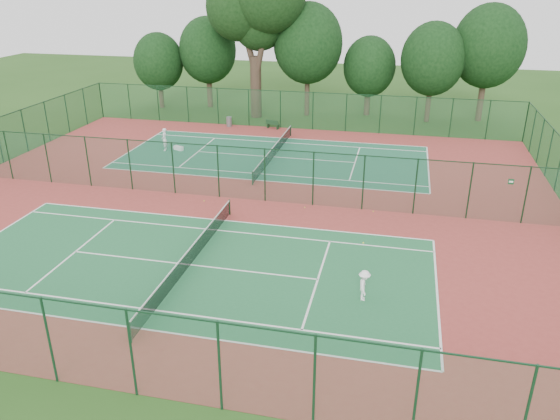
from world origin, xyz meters
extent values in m
plane|color=#244A17|center=(0.00, 0.00, 0.00)|extent=(120.00, 120.00, 0.00)
cube|color=maroon|center=(0.00, 0.00, 0.01)|extent=(40.00, 36.00, 0.01)
cube|color=#1F6438|center=(0.00, -9.00, 0.01)|extent=(23.77, 10.97, 0.01)
cube|color=#1E5F40|center=(0.00, 9.00, 0.01)|extent=(23.77, 10.97, 0.01)
cube|color=#1A502B|center=(0.00, 18.00, 1.75)|extent=(40.00, 0.02, 3.50)
cube|color=#13361C|center=(0.00, 18.00, 3.46)|extent=(40.00, 0.05, 0.05)
cube|color=#1C5535|center=(0.00, -18.00, 1.75)|extent=(40.00, 0.02, 3.50)
cube|color=#153B24|center=(0.00, -18.00, 3.46)|extent=(40.00, 0.05, 0.05)
cube|color=#16442B|center=(0.00, 0.00, 1.75)|extent=(40.00, 0.02, 3.50)
cube|color=black|center=(0.00, 0.00, 3.46)|extent=(40.00, 0.05, 0.05)
cylinder|color=#163C1F|center=(0.00, -15.40, 0.49)|extent=(0.10, 0.10, 0.97)
cylinder|color=#163C1F|center=(0.00, -2.60, 0.49)|extent=(0.10, 0.10, 0.97)
cube|color=black|center=(0.00, -9.00, 0.48)|extent=(0.02, 12.80, 0.85)
cube|color=white|center=(0.00, -9.00, 0.92)|extent=(0.04, 12.80, 0.06)
cylinder|color=#153923|center=(0.00, 2.60, 0.49)|extent=(0.10, 0.10, 0.97)
cylinder|color=#153923|center=(0.00, 15.40, 0.49)|extent=(0.10, 0.10, 0.97)
cube|color=black|center=(0.00, 9.00, 0.48)|extent=(0.02, 12.80, 0.85)
cube|color=silver|center=(0.00, 9.00, 0.92)|extent=(0.04, 12.80, 0.06)
imported|color=white|center=(8.64, -10.27, 0.74)|extent=(0.62, 0.98, 1.45)
imported|color=white|center=(-9.17, 8.76, 0.94)|extent=(0.61, 0.77, 1.84)
cylinder|color=slate|center=(-6.38, 17.30, 0.47)|extent=(0.66, 0.66, 0.93)
cube|color=black|center=(-2.65, 17.67, 0.21)|extent=(0.19, 0.37, 0.41)
cube|color=black|center=(-1.62, 17.31, 0.21)|extent=(0.19, 0.37, 0.41)
cube|color=black|center=(-2.14, 17.49, 0.44)|extent=(1.41, 0.82, 0.05)
cube|color=black|center=(-2.20, 17.32, 0.64)|extent=(1.30, 0.50, 0.41)
cube|color=white|center=(-8.15, 9.09, 0.17)|extent=(0.92, 0.64, 0.32)
sphere|color=#D7E835|center=(4.22, -0.58, 0.04)|extent=(0.07, 0.07, 0.07)
sphere|color=gold|center=(8.42, -0.29, 0.04)|extent=(0.07, 0.07, 0.07)
sphere|color=#D5F037|center=(-2.24, -0.96, 0.04)|extent=(0.07, 0.07, 0.07)
cylinder|color=#36271D|center=(-4.87, 21.67, 3.00)|extent=(1.10, 1.10, 6.00)
cylinder|color=#36271D|center=(-5.77, 21.97, 7.50)|extent=(2.03, 0.60, 5.97)
cylinder|color=#36271D|center=(-3.97, 21.47, 7.80)|extent=(1.90, 0.56, 6.47)
sphere|color=black|center=(-6.47, 21.97, 10.50)|extent=(6.40, 6.40, 6.40)
sphere|color=black|center=(-4.67, 22.47, 9.00)|extent=(5.20, 5.20, 5.20)
camera|label=1|loc=(9.62, -31.28, 13.30)|focal=35.00mm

